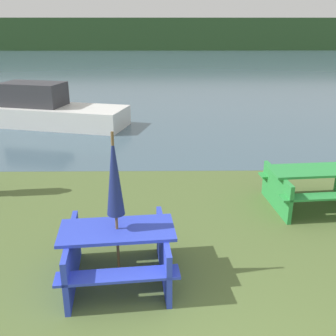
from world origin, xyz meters
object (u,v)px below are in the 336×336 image
object	(u,v)px
boat	(51,110)
umbrella_navy	(114,176)
picnic_table_green	(317,184)
picnic_table_blue	(118,250)

from	to	relation	value
boat	umbrella_navy	bearing A→B (deg)	-55.62
picnic_table_green	umbrella_navy	xyz separation A→B (m)	(-3.52, -2.26, 1.06)
picnic_table_blue	umbrella_navy	world-z (taller)	umbrella_navy
picnic_table_blue	boat	distance (m)	9.29
picnic_table_blue	umbrella_navy	bearing A→B (deg)	-104.04
umbrella_navy	boat	size ratio (longest dim) A/B	0.42
umbrella_navy	picnic_table_blue	bearing A→B (deg)	75.96
umbrella_navy	boat	bearing A→B (deg)	110.10
umbrella_navy	boat	world-z (taller)	umbrella_navy
picnic_table_green	boat	size ratio (longest dim) A/B	0.40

